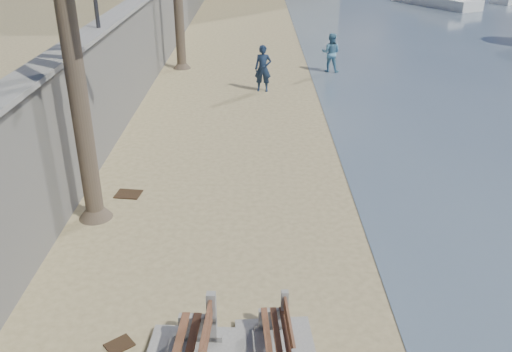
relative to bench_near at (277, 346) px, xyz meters
name	(u,v)px	position (x,y,z in m)	size (l,w,h in m)	color
seawall	(149,37)	(-5.04, 17.50, 1.40)	(0.45, 70.00, 3.50)	gray
bench_near	(277,346)	(0.00, 0.00, 0.00)	(1.42, 1.99, 0.80)	gray
person_a	(263,65)	(-0.05, 15.22, 0.73)	(0.78, 0.53, 2.16)	#15243B
person_b	(331,51)	(3.12, 18.33, 0.63)	(0.95, 0.73, 1.96)	teal
yacht_far	(435,1)	(14.26, 39.29, 0.00)	(7.93, 2.22, 1.50)	silver
debris_c	(128,194)	(-3.67, 5.89, -0.33)	(0.64, 0.51, 0.03)	#382616
debris_d	(119,345)	(-2.65, 0.37, -0.33)	(0.43, 0.35, 0.03)	#382616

